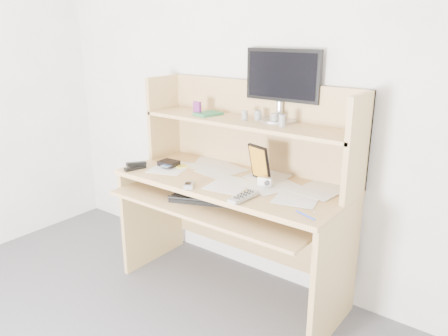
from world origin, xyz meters
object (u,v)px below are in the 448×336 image
Objects in this scene: desk at (239,185)px; keyboard at (212,198)px; tv_remote at (244,197)px; monitor at (282,83)px; game_case at (259,163)px.

desk is 2.82× the size of keyboard.
tv_remote is 0.73m from monitor.
desk is at bearing 57.13° from keyboard.
tv_remote is 0.42× the size of monitor.
keyboard is 0.78m from monitor.
keyboard is at bearing -115.43° from monitor.
game_case is at bearing 112.63° from tv_remote.
monitor reaches higher than keyboard.
keyboard is 0.35m from game_case.
game_case is at bearing -95.13° from monitor.
monitor is at bearing 101.30° from game_case.
monitor is at bearing 41.11° from keyboard.
desk is at bearing -163.49° from game_case.
game_case is at bearing 0.02° from desk.
game_case is 0.48m from monitor.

